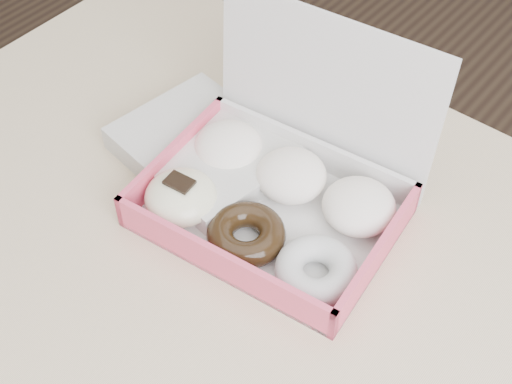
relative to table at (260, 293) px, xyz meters
The scene contains 3 objects.
table is the anchor object (origin of this frame).
donut_box 0.14m from the table, 115.84° to the left, with size 0.34×0.30×0.23m.
newspapers 0.21m from the table, 153.02° to the left, with size 0.23×0.18×0.04m, color silver.
Camera 1 is at (0.33, -0.41, 1.47)m, focal length 50.00 mm.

